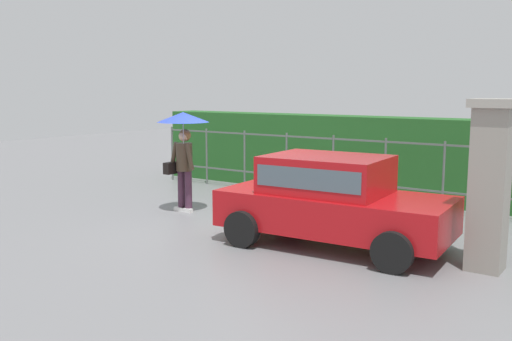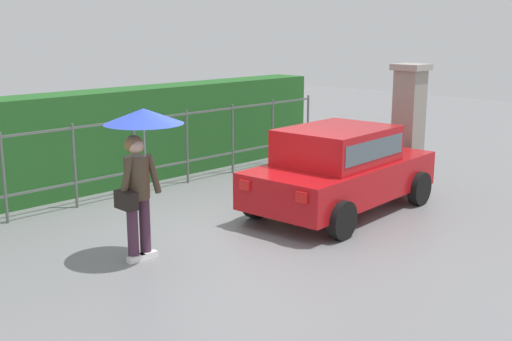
{
  "view_description": "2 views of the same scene",
  "coord_description": "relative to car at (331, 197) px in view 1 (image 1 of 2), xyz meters",
  "views": [
    {
      "loc": [
        6.0,
        -8.41,
        2.55
      ],
      "look_at": [
        0.29,
        -0.3,
        1.11
      ],
      "focal_mm": 39.46,
      "sensor_mm": 36.0,
      "label": 1
    },
    {
      "loc": [
        -6.69,
        -6.73,
        3.14
      ],
      "look_at": [
        -0.16,
        -0.34,
        1.05
      ],
      "focal_mm": 44.64,
      "sensor_mm": 36.0,
      "label": 2
    }
  ],
  "objects": [
    {
      "name": "ground_plane",
      "position": [
        -1.84,
        0.37,
        -0.8
      ],
      "size": [
        40.0,
        40.0,
        0.0
      ],
      "primitive_type": "plane",
      "color": "slate"
    },
    {
      "name": "hedge_row",
      "position": [
        -1.76,
        4.47,
        0.15
      ],
      "size": [
        11.11,
        0.9,
        1.9
      ],
      "primitive_type": "cube",
      "color": "#235B23",
      "rests_on": "ground"
    },
    {
      "name": "car",
      "position": [
        0.0,
        0.0,
        0.0
      ],
      "size": [
        3.82,
        2.05,
        1.48
      ],
      "rotation": [
        0.0,
        0.0,
        0.06
      ],
      "color": "#B71116",
      "rests_on": "ground"
    },
    {
      "name": "fence_section",
      "position": [
        -1.76,
        3.46,
        0.02
      ],
      "size": [
        10.16,
        0.05,
        1.5
      ],
      "color": "#59605B",
      "rests_on": "ground"
    },
    {
      "name": "gate_pillar",
      "position": [
        2.38,
        0.15,
        0.44
      ],
      "size": [
        0.6,
        0.6,
        2.42
      ],
      "color": "gray",
      "rests_on": "ground"
    },
    {
      "name": "pedestrian",
      "position": [
        -3.7,
        0.52,
        0.78
      ],
      "size": [
        1.06,
        1.06,
        2.08
      ],
      "rotation": [
        0.0,
        0.0,
        -1.58
      ],
      "color": "#47283D",
      "rests_on": "ground"
    }
  ]
}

